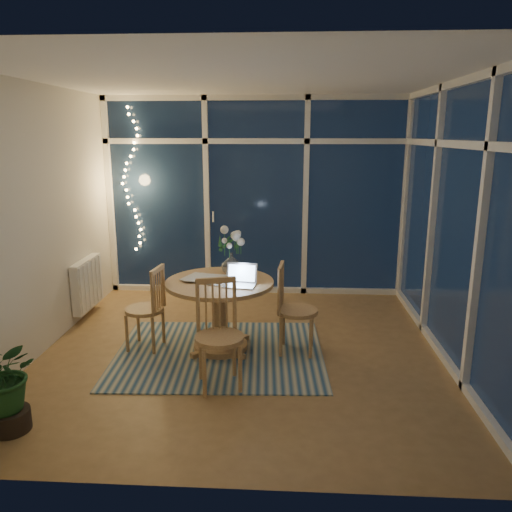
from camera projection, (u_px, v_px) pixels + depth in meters
The scene contains 25 objects.
floor at pixel (245, 351), 5.00m from camera, with size 4.00×4.00×0.00m, color olive.
ceiling at pixel (243, 78), 4.38m from camera, with size 4.00×4.00×0.00m, color white.
wall_back at pixel (256, 197), 6.63m from camera, with size 4.00×0.04×2.60m, color silver.
wall_front at pixel (214, 286), 2.75m from camera, with size 4.00×0.04×2.60m, color silver.
wall_left at pixel (37, 221), 4.80m from camera, with size 0.04×4.00×2.60m, color silver.
wall_right at pixel (461, 225), 4.58m from camera, with size 0.04×4.00×2.60m, color silver.
window_wall_back at pixel (256, 198), 6.59m from camera, with size 4.00×0.10×2.60m, color white.
window_wall_right at pixel (456, 225), 4.58m from camera, with size 0.10×4.00×2.60m, color white.
radiator at pixel (87, 283), 5.89m from camera, with size 0.10×0.70×0.58m, color white.
fairy_lights at pixel (131, 180), 6.55m from camera, with size 0.24×0.10×1.85m, color #FFC166, non-canonical shape.
garden_patio at pixel (290, 247), 9.83m from camera, with size 12.00×6.00×0.10m, color black.
garden_fence at pixel (266, 196), 10.12m from camera, with size 11.00×0.08×1.80m, color #3C1E15.
neighbour_roof at pixel (283, 131), 12.70m from camera, with size 7.00×3.00×2.20m, color #2E3137.
garden_shrubs at pixel (213, 238), 8.24m from camera, with size 0.90×0.90×0.90m, color black.
rug at pixel (220, 353), 4.94m from camera, with size 2.03×1.63×0.01m, color beige.
dining_table at pixel (220, 316), 4.95m from camera, with size 1.06×1.06×0.72m, color #A36C49.
chair_left at pixel (144, 308), 4.97m from camera, with size 0.40×0.40×0.87m, color #A36C49.
chair_right at pixel (297, 309), 4.87m from camera, with size 0.42×0.42×0.91m, color #A36C49.
chair_front at pixel (219, 335), 4.19m from camera, with size 0.44×0.44×0.94m, color #A36C49.
laptop at pixel (239, 275), 4.67m from camera, with size 0.29×0.26×0.22m, color silver, non-canonical shape.
flower_vase at pixel (231, 264), 5.09m from camera, with size 0.20×0.20×0.21m, color silver.
bowl at pixel (248, 274), 5.03m from camera, with size 0.15×0.15×0.04m, color silver.
newspapers at pixel (207, 279), 4.90m from camera, with size 0.39×0.30×0.02m, color silver.
phone at pixel (232, 281), 4.83m from camera, with size 0.11×0.06×0.01m, color black.
potted_plant at pixel (6, 383), 3.58m from camera, with size 0.54×0.47×0.76m, color #1A4B21.
Camera 1 is at (0.38, -4.62, 2.12)m, focal length 35.00 mm.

